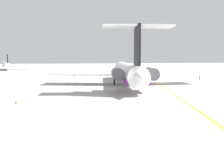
{
  "coord_description": "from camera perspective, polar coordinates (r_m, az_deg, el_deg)",
  "views": [
    {
      "loc": [
        -62.59,
        25.05,
        7.3
      ],
      "look_at": [
        -3.04,
        14.88,
        3.11
      ],
      "focal_mm": 37.34,
      "sensor_mm": 36.0,
      "label": 1
    }
  ],
  "objects": [
    {
      "name": "ground",
      "position": [
        67.81,
        12.06,
        -2.3
      ],
      "size": [
        392.85,
        392.85,
        0.0
      ],
      "primitive_type": "plane",
      "color": "#ADADA8"
    },
    {
      "name": "main_jetliner",
      "position": [
        60.06,
        3.82,
        0.44
      ],
      "size": [
        45.39,
        40.18,
        13.22
      ],
      "rotation": [
        0.0,
        0.0,
        -0.12
      ],
      "color": "white",
      "rests_on": "ground"
    },
    {
      "name": "airliner_far_right",
      "position": [
        144.64,
        -24.47,
        1.71
      ],
      "size": [
        27.88,
        27.95,
        8.51
      ],
      "rotation": [
        0.0,
        0.0,
        0.32
      ],
      "color": "white",
      "rests_on": "ground"
    },
    {
      "name": "ground_crew_near_nose",
      "position": [
        84.66,
        -9.26,
        -0.29
      ],
      "size": [
        0.28,
        0.43,
        1.72
      ],
      "rotation": [
        0.0,
        0.0,
        2.88
      ],
      "color": "black",
      "rests_on": "ground"
    },
    {
      "name": "ground_crew_near_tail",
      "position": [
        77.38,
        20.69,
        -0.92
      ],
      "size": [
        0.26,
        0.37,
        1.65
      ],
      "rotation": [
        0.0,
        0.0,
        2.57
      ],
      "color": "black",
      "rests_on": "ground"
    },
    {
      "name": "safety_cone_nose",
      "position": [
        84.33,
        -6.5,
        -0.83
      ],
      "size": [
        0.4,
        0.4,
        0.55
      ],
      "primitive_type": "cone",
      "color": "#EA590F",
      "rests_on": "ground"
    },
    {
      "name": "safety_cone_wingtip",
      "position": [
        39.43,
        -22.43,
        -6.59
      ],
      "size": [
        0.4,
        0.4,
        0.55
      ],
      "primitive_type": "cone",
      "color": "#EA590F",
      "rests_on": "ground"
    },
    {
      "name": "taxiway_centreline",
      "position": [
        64.27,
        11.4,
        -2.63
      ],
      "size": [
        105.15,
        21.84,
        0.01
      ],
      "primitive_type": "cube",
      "rotation": [
        0.0,
        0.0,
        -0.2
      ],
      "color": "gold",
      "rests_on": "ground"
    }
  ]
}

